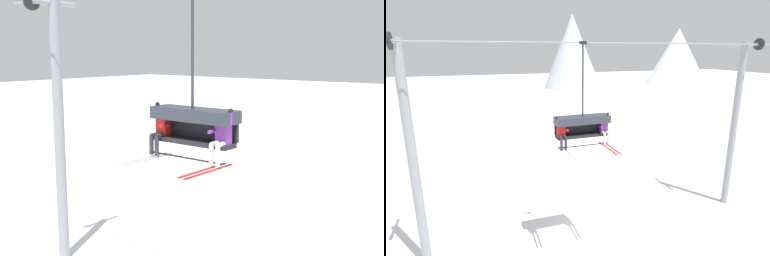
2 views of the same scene
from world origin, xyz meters
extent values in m
plane|color=white|center=(0.00, 0.00, 0.00)|extent=(200.00, 200.00, 0.00)
cone|color=silver|center=(16.65, 54.30, 8.16)|extent=(13.20, 13.20, 16.32)
cone|color=white|center=(42.90, 51.35, 6.81)|extent=(15.09, 15.09, 13.62)
cylinder|color=gray|center=(-7.62, 0.00, 4.43)|extent=(0.36, 0.36, 8.85)
cylinder|color=gray|center=(-7.62, 0.00, 8.70)|extent=(0.16, 1.60, 0.16)
cylinder|color=black|center=(-7.62, -0.80, 8.70)|extent=(0.08, 0.56, 0.56)
cylinder|color=gray|center=(7.75, 0.00, 4.43)|extent=(0.36, 0.36, 8.85)
cylinder|color=gray|center=(7.75, 0.00, 8.70)|extent=(0.16, 1.60, 0.16)
cylinder|color=black|center=(7.75, -0.80, 8.70)|extent=(0.08, 0.56, 0.56)
cylinder|color=gray|center=(0.06, -0.80, 8.70)|extent=(17.37, 0.05, 0.05)
cube|color=#232328|center=(-1.20, -0.80, 5.04)|extent=(2.22, 0.48, 0.10)
cube|color=#232328|center=(-1.20, -0.52, 5.31)|extent=(2.22, 0.08, 0.45)
cube|color=#2D333D|center=(-1.20, -0.74, 5.69)|extent=(2.27, 0.68, 0.30)
cylinder|color=black|center=(-1.20, -1.12, 4.71)|extent=(2.22, 0.04, 0.04)
cylinder|color=#2D333D|center=(-1.20, -0.80, 7.25)|extent=(0.07, 0.07, 2.81)
cube|color=black|center=(-1.20, -0.80, 8.70)|extent=(0.28, 0.12, 0.12)
cube|color=red|center=(-2.13, -0.82, 5.35)|extent=(0.32, 0.22, 0.52)
sphere|color=#284C93|center=(-2.13, -0.82, 5.71)|extent=(0.22, 0.22, 0.22)
ellipsoid|color=black|center=(-2.13, -0.92, 5.71)|extent=(0.17, 0.04, 0.08)
cylinder|color=#2D2D33|center=(-2.21, -0.99, 5.13)|extent=(0.11, 0.34, 0.11)
cylinder|color=#2D2D33|center=(-2.04, -0.99, 5.13)|extent=(0.11, 0.34, 0.11)
cylinder|color=#2D2D33|center=(-2.21, -1.16, 4.89)|extent=(0.11, 0.11, 0.48)
cylinder|color=#2D2D33|center=(-2.04, -1.16, 4.89)|extent=(0.11, 0.11, 0.48)
cube|color=#B2B2BC|center=(-2.21, -1.46, 4.60)|extent=(0.09, 1.70, 0.02)
cube|color=#B2B2BC|center=(-2.04, -1.46, 4.60)|extent=(0.09, 1.70, 0.02)
cylinder|color=red|center=(-2.31, -0.82, 5.70)|extent=(0.09, 0.09, 0.30)
sphere|color=black|center=(-2.31, -0.82, 5.87)|extent=(0.11, 0.11, 0.11)
cylinder|color=red|center=(-1.94, -0.97, 5.39)|extent=(0.09, 0.30, 0.09)
cube|color=purple|center=(-0.28, -0.82, 5.35)|extent=(0.32, 0.22, 0.52)
sphere|color=maroon|center=(-0.28, -0.82, 5.71)|extent=(0.22, 0.22, 0.22)
ellipsoid|color=black|center=(-0.28, -0.92, 5.71)|extent=(0.17, 0.04, 0.08)
cylinder|color=silver|center=(-0.37, -0.99, 5.13)|extent=(0.11, 0.34, 0.11)
cylinder|color=silver|center=(-0.20, -0.99, 5.13)|extent=(0.11, 0.34, 0.11)
cylinder|color=silver|center=(-0.37, -1.16, 4.89)|extent=(0.11, 0.11, 0.48)
cylinder|color=silver|center=(-0.20, -1.16, 4.89)|extent=(0.11, 0.11, 0.48)
cube|color=#B22823|center=(-0.37, -1.46, 4.60)|extent=(0.09, 1.70, 0.02)
cube|color=#B22823|center=(-0.20, -1.46, 4.60)|extent=(0.09, 1.70, 0.02)
cylinder|color=purple|center=(-0.47, -0.97, 5.39)|extent=(0.09, 0.30, 0.09)
cylinder|color=purple|center=(-0.10, -0.82, 5.70)|extent=(0.09, 0.09, 0.30)
sphere|color=black|center=(-0.10, -0.82, 5.87)|extent=(0.11, 0.11, 0.11)
camera|label=1|loc=(5.89, -9.57, 7.17)|focal=45.00mm
camera|label=2|loc=(-5.31, -11.87, 8.42)|focal=28.00mm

